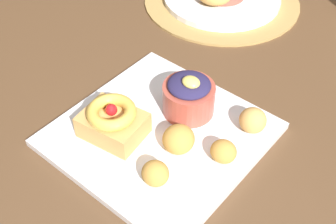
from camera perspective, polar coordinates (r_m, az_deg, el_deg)
dining_table at (r=0.85m, az=4.57°, el=0.03°), size 1.55×1.15×0.73m
woven_placemat at (r=1.03m, az=6.91°, el=14.05°), size 0.34×0.34×0.00m
front_plate at (r=0.70m, az=-1.06°, el=-2.88°), size 0.29×0.29×0.01m
cake_slice at (r=0.68m, az=-7.13°, el=-1.18°), size 0.10×0.09×0.06m
berry_ramekin at (r=0.70m, az=2.68°, el=2.11°), size 0.08×0.08×0.07m
fritter_front at (r=0.65m, az=7.15°, el=-5.05°), size 0.04×0.04×0.03m
fritter_middle at (r=0.69m, az=10.86°, el=-1.05°), size 0.04×0.04×0.04m
fritter_back at (r=0.65m, az=1.37°, el=-3.52°), size 0.05×0.05×0.04m
fritter_extra at (r=0.62m, az=-1.65°, el=-7.90°), size 0.04×0.04×0.04m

